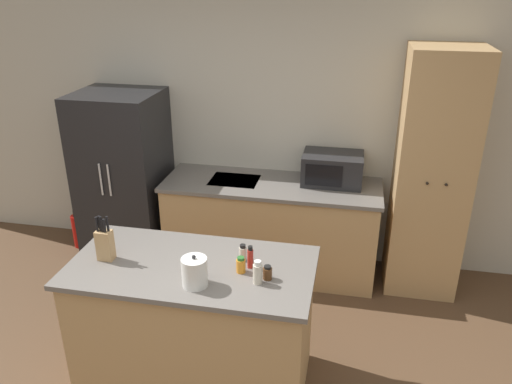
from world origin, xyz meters
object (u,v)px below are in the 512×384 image
at_px(fire_extinguisher, 78,230).
at_px(spice_bottle_pale_salt, 267,273).
at_px(refrigerator, 125,178).
at_px(spice_bottle_amber_oil, 258,273).
at_px(spice_bottle_green_herb, 243,253).
at_px(spice_bottle_short_red, 250,258).
at_px(microwave, 332,168).
at_px(pantry_cabinet, 431,175).
at_px(kettle, 195,272).
at_px(spice_bottle_tall_dark, 241,265).
at_px(knife_block, 105,243).

bearing_deg(fire_extinguisher, spice_bottle_pale_salt, -34.83).
bearing_deg(refrigerator, spice_bottle_pale_salt, -42.90).
xyz_separation_m(spice_bottle_amber_oil, spice_bottle_green_herb, (-0.15, 0.24, -0.02)).
bearing_deg(spice_bottle_short_red, microwave, 75.50).
bearing_deg(pantry_cabinet, kettle, -130.89).
height_order(refrigerator, pantry_cabinet, pantry_cabinet).
xyz_separation_m(spice_bottle_tall_dark, spice_bottle_pale_salt, (0.18, -0.04, -0.01)).
height_order(knife_block, spice_bottle_amber_oil, knife_block).
xyz_separation_m(spice_bottle_tall_dark, kettle, (-0.24, -0.19, 0.04)).
xyz_separation_m(pantry_cabinet, spice_bottle_pale_salt, (-1.13, -1.63, -0.09)).
relative_size(knife_block, fire_extinguisher, 0.74).
distance_m(refrigerator, spice_bottle_pale_salt, 2.30).
distance_m(pantry_cabinet, spice_bottle_short_red, 1.97).
bearing_deg(refrigerator, spice_bottle_tall_dark, -45.28).
distance_m(spice_bottle_tall_dark, spice_bottle_short_red, 0.08).
bearing_deg(knife_block, spice_bottle_green_herb, 10.63).
bearing_deg(spice_bottle_amber_oil, spice_bottle_short_red, 116.18).
relative_size(refrigerator, spice_bottle_pale_salt, 18.28).
bearing_deg(spice_bottle_amber_oil, spice_bottle_green_herb, 121.60).
relative_size(pantry_cabinet, spice_bottle_pale_salt, 23.44).
distance_m(refrigerator, knife_block, 1.68).
bearing_deg(spice_bottle_amber_oil, spice_bottle_pale_salt, 47.01).
xyz_separation_m(refrigerator, spice_bottle_amber_oil, (1.63, -1.62, 0.17)).
height_order(pantry_cabinet, spice_bottle_pale_salt, pantry_cabinet).
height_order(refrigerator, knife_block, refrigerator).
relative_size(refrigerator, kettle, 8.06).
height_order(refrigerator, spice_bottle_pale_salt, refrigerator).
bearing_deg(refrigerator, fire_extinguisher, 177.17).
relative_size(knife_block, kettle, 1.50).
distance_m(pantry_cabinet, microwave, 0.85).
distance_m(spice_bottle_short_red, spice_bottle_pale_salt, 0.17).
height_order(knife_block, fire_extinguisher, knife_block).
bearing_deg(spice_bottle_green_herb, refrigerator, 137.10).
bearing_deg(microwave, pantry_cabinet, -5.50).
height_order(knife_block, spice_bottle_short_red, knife_block).
bearing_deg(knife_block, kettle, -14.39).
distance_m(pantry_cabinet, spice_bottle_green_herb, 1.96).
bearing_deg(spice_bottle_pale_salt, knife_block, 179.05).
relative_size(pantry_cabinet, spice_bottle_tall_dark, 20.09).
bearing_deg(fire_extinguisher, spice_bottle_tall_dark, -36.26).
bearing_deg(spice_bottle_pale_salt, kettle, -159.87).
height_order(refrigerator, microwave, refrigerator).
height_order(spice_bottle_amber_oil, spice_bottle_green_herb, spice_bottle_amber_oil).
xyz_separation_m(kettle, fire_extinguisher, (-1.88, 1.75, -0.84)).
xyz_separation_m(pantry_cabinet, spice_bottle_short_red, (-1.26, -1.52, -0.06)).
xyz_separation_m(spice_bottle_short_red, kettle, (-0.28, -0.26, 0.02)).
xyz_separation_m(pantry_cabinet, spice_bottle_amber_oil, (-1.18, -1.68, -0.06)).
height_order(spice_bottle_green_herb, fire_extinguisher, spice_bottle_green_herb).
xyz_separation_m(refrigerator, spice_bottle_pale_salt, (1.68, -1.56, 0.14)).
distance_m(kettle, fire_extinguisher, 2.70).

